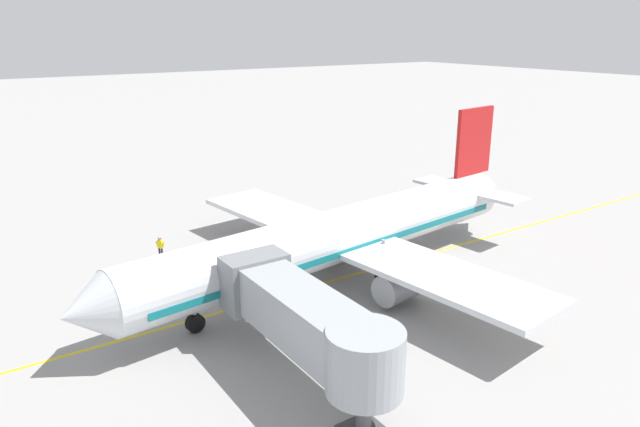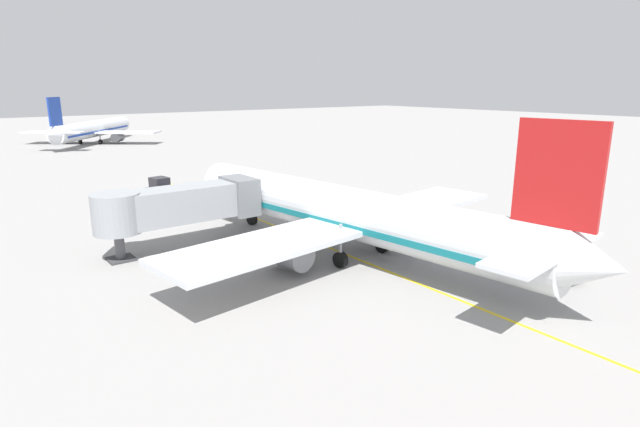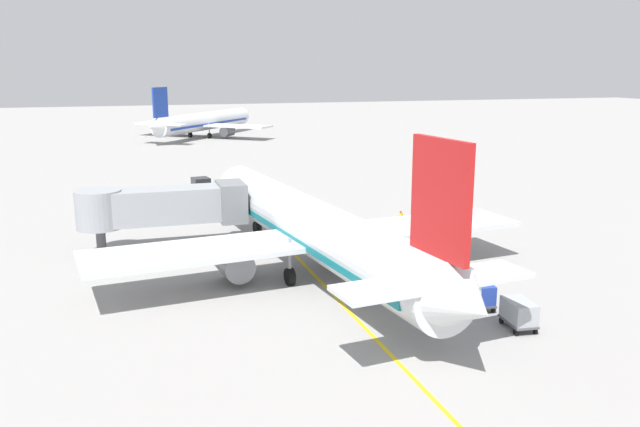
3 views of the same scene
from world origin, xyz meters
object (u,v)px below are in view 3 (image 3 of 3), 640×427
pushback_tractor (204,191)px  distant_taxiing_airliner (204,122)px  baggage_tug_lead (440,265)px  safety_cone_nose_left (277,220)px  baggage_cart_tail_end (519,312)px  ground_crew_wing_walker (401,219)px  baggage_cart_third_in_train (479,293)px  jet_bridge (164,206)px  baggage_cart_front (419,265)px  parked_airliner (312,227)px  baggage_cart_second_in_train (449,279)px

pushback_tractor → distant_taxiing_airliner: size_ratio=0.16×
baggage_tug_lead → safety_cone_nose_left: 19.26m
baggage_cart_tail_end → ground_crew_wing_walker: bearing=82.6°
baggage_cart_tail_end → baggage_cart_third_in_train: bearing=98.2°
jet_bridge → baggage_cart_tail_end: (16.92, -21.39, -2.50)m
baggage_cart_tail_end → baggage_tug_lead: bearing=88.4°
baggage_tug_lead → safety_cone_nose_left: (-6.98, 17.95, -0.42)m
baggage_cart_front → safety_cone_nose_left: size_ratio=5.01×
baggage_cart_tail_end → distant_taxiing_airliner: size_ratio=0.10×
baggage_cart_front → distant_taxiing_airliner: (-2.22, 92.65, 2.08)m
pushback_tractor → baggage_cart_tail_end: bearing=-73.1°
jet_bridge → baggage_cart_third_in_train: bearing=-47.7°
baggage_cart_front → ground_crew_wing_walker: size_ratio=1.75×
safety_cone_nose_left → jet_bridge: bearing=-149.4°
pushback_tractor → safety_cone_nose_left: (5.07, -11.39, -0.81)m
distant_taxiing_airliner → baggage_cart_front: bearing=-88.6°
ground_crew_wing_walker → safety_cone_nose_left: size_ratio=2.86×
parked_airliner → distant_taxiing_airliner: parked_airliner is taller
safety_cone_nose_left → pushback_tractor: bearing=114.0°
parked_airliner → baggage_tug_lead: (8.07, -3.17, -2.47)m
pushback_tractor → ground_crew_wing_walker: 22.41m
parked_airliner → baggage_cart_tail_end: bearing=-58.3°
distant_taxiing_airliner → jet_bridge: bearing=-99.4°
baggage_tug_lead → ground_crew_wing_walker: bearing=78.2°
baggage_tug_lead → baggage_cart_third_in_train: 6.20m
baggage_cart_tail_end → parked_airliner: bearing=121.7°
ground_crew_wing_walker → baggage_cart_third_in_train: bearing=-100.2°
baggage_cart_second_in_train → baggage_cart_tail_end: same height
baggage_cart_front → baggage_cart_tail_end: same height
ground_crew_wing_walker → jet_bridge: bearing=-178.7°
jet_bridge → baggage_cart_tail_end: jet_bridge is taller
pushback_tractor → safety_cone_nose_left: pushback_tractor is taller
baggage_cart_second_in_train → ground_crew_wing_walker: size_ratio=1.75×
safety_cone_nose_left → distant_taxiing_airliner: (3.12, 74.56, 2.74)m
baggage_cart_tail_end → baggage_cart_front: bearing=98.4°
baggage_cart_third_in_train → distant_taxiing_airliner: 98.73m
baggage_cart_front → baggage_cart_third_in_train: size_ratio=1.00×
baggage_tug_lead → baggage_cart_front: (-1.64, -0.14, 0.24)m
baggage_cart_second_in_train → baggage_cart_tail_end: (0.87, -6.18, 0.00)m
baggage_cart_tail_end → safety_cone_nose_left: (-6.72, 27.42, -0.66)m
baggage_cart_tail_end → distant_taxiing_airliner: (-3.60, 101.98, 2.08)m
ground_crew_wing_walker → baggage_cart_second_in_train: bearing=-103.3°
baggage_tug_lead → jet_bridge: bearing=145.2°
pushback_tractor → baggage_cart_third_in_train: size_ratio=1.59×
parked_airliner → baggage_cart_third_in_train: size_ratio=12.64×
baggage_cart_third_in_train → distant_taxiing_airliner: bearing=91.8°
baggage_cart_third_in_train → pushback_tractor: bearing=107.7°
safety_cone_nose_left → baggage_cart_front: bearing=-73.6°
jet_bridge → pushback_tractor: bearing=73.6°
jet_bridge → baggage_cart_front: (15.53, -12.06, -2.50)m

